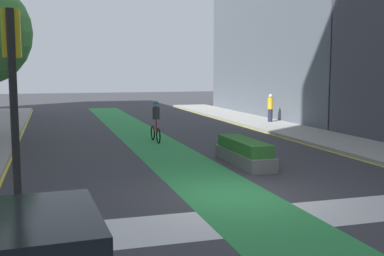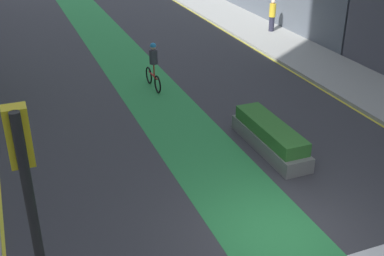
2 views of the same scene
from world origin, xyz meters
The scene contains 6 objects.
ground_plane centered at (0.00, 0.00, 0.00)m, with size 120.00×120.00×0.00m, color #38383D.
bike_lane_paint centered at (-0.27, 0.00, 0.00)m, with size 2.40×60.00×0.01m, color #2D8C47.
traffic_signal_near_left centered at (-5.23, -0.81, 3.07)m, with size 0.35×0.52×4.38m.
cyclist_in_lane centered at (-0.05, 9.56, 0.97)m, with size 0.32×1.73×1.86m.
pedestrian_sidewalk_right_b centered at (8.05, 14.66, 0.99)m, with size 0.34×0.34×1.65m.
median_planter centered at (1.73, 3.69, 0.40)m, with size 0.88×3.40×0.85m.
Camera 2 is at (-5.20, -7.52, 7.22)m, focal length 45.91 mm.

